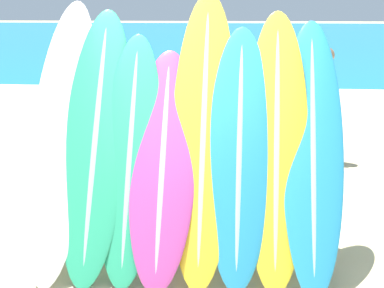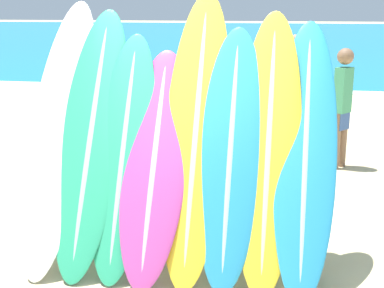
{
  "view_description": "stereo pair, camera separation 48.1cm",
  "coord_description": "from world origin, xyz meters",
  "px_view_note": "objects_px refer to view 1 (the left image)",
  "views": [
    {
      "loc": [
        0.39,
        -3.79,
        2.27
      ],
      "look_at": [
        -0.1,
        1.35,
        0.93
      ],
      "focal_mm": 50.0,
      "sensor_mm": 36.0,
      "label": 1
    },
    {
      "loc": [
        0.87,
        -3.72,
        2.27
      ],
      "look_at": [
        -0.1,
        1.35,
        0.93
      ],
      "focal_mm": 50.0,
      "sensor_mm": 36.0,
      "label": 2
    }
  ],
  "objects_px": {
    "surfboard_slot_0": "(62,134)",
    "surfboard_slot_6": "(276,146)",
    "person_near_water": "(264,67)",
    "surfboard_slot_3": "(163,165)",
    "surfboard_slot_4": "(203,134)",
    "surfboard_slot_5": "(239,154)",
    "surfboard_slot_7": "(313,152)",
    "surfboard_slot_1": "(96,140)",
    "person_far_right": "(110,118)",
    "person_mid_beach": "(278,90)",
    "surfboard_rack": "(183,215)",
    "surfboard_slot_2": "(130,155)",
    "person_far_left": "(323,102)"
  },
  "relations": [
    {
      "from": "surfboard_slot_0",
      "to": "surfboard_slot_6",
      "type": "xyz_separation_m",
      "value": [
        1.89,
        -0.05,
        -0.05
      ]
    },
    {
      "from": "surfboard_slot_5",
      "to": "surfboard_slot_0",
      "type": "bearing_deg",
      "value": 176.56
    },
    {
      "from": "surfboard_slot_1",
      "to": "surfboard_slot_4",
      "type": "relative_size",
      "value": 0.94
    },
    {
      "from": "person_near_water",
      "to": "surfboard_slot_4",
      "type": "bearing_deg",
      "value": 55.19
    },
    {
      "from": "surfboard_slot_0",
      "to": "person_near_water",
      "type": "relative_size",
      "value": 1.41
    },
    {
      "from": "person_mid_beach",
      "to": "person_far_right",
      "type": "bearing_deg",
      "value": -144.71
    },
    {
      "from": "surfboard_slot_0",
      "to": "person_far_left",
      "type": "height_order",
      "value": "surfboard_slot_0"
    },
    {
      "from": "surfboard_slot_4",
      "to": "surfboard_slot_6",
      "type": "bearing_deg",
      "value": -4.24
    },
    {
      "from": "surfboard_slot_3",
      "to": "person_near_water",
      "type": "relative_size",
      "value": 1.15
    },
    {
      "from": "surfboard_slot_2",
      "to": "person_near_water",
      "type": "height_order",
      "value": "surfboard_slot_2"
    },
    {
      "from": "surfboard_slot_6",
      "to": "person_near_water",
      "type": "distance_m",
      "value": 7.96
    },
    {
      "from": "surfboard_slot_0",
      "to": "surfboard_slot_4",
      "type": "relative_size",
      "value": 0.97
    },
    {
      "from": "surfboard_slot_3",
      "to": "surfboard_slot_5",
      "type": "height_order",
      "value": "surfboard_slot_5"
    },
    {
      "from": "surfboard_rack",
      "to": "surfboard_slot_3",
      "type": "bearing_deg",
      "value": -177.61
    },
    {
      "from": "surfboard_slot_4",
      "to": "surfboard_slot_5",
      "type": "bearing_deg",
      "value": -15.72
    },
    {
      "from": "surfboard_slot_5",
      "to": "surfboard_slot_7",
      "type": "xyz_separation_m",
      "value": [
        0.62,
        0.03,
        0.03
      ]
    },
    {
      "from": "surfboard_slot_0",
      "to": "surfboard_slot_2",
      "type": "xyz_separation_m",
      "value": [
        0.63,
        -0.1,
        -0.15
      ]
    },
    {
      "from": "surfboard_slot_1",
      "to": "person_far_left",
      "type": "bearing_deg",
      "value": 53.69
    },
    {
      "from": "surfboard_slot_0",
      "to": "surfboard_slot_3",
      "type": "xyz_separation_m",
      "value": [
        0.93,
        -0.14,
        -0.22
      ]
    },
    {
      "from": "surfboard_slot_1",
      "to": "surfboard_slot_6",
      "type": "height_order",
      "value": "surfboard_slot_1"
    },
    {
      "from": "surfboard_rack",
      "to": "surfboard_slot_4",
      "type": "xyz_separation_m",
      "value": [
        0.16,
        0.13,
        0.71
      ]
    },
    {
      "from": "surfboard_slot_5",
      "to": "surfboard_slot_3",
      "type": "bearing_deg",
      "value": -175.93
    },
    {
      "from": "surfboard_rack",
      "to": "person_far_right",
      "type": "relative_size",
      "value": 1.62
    },
    {
      "from": "surfboard_slot_1",
      "to": "person_far_right",
      "type": "bearing_deg",
      "value": 101.26
    },
    {
      "from": "surfboard_slot_2",
      "to": "person_far_right",
      "type": "bearing_deg",
      "value": 108.26
    },
    {
      "from": "surfboard_slot_4",
      "to": "surfboard_slot_5",
      "type": "xyz_separation_m",
      "value": [
        0.31,
        -0.09,
        -0.15
      ]
    },
    {
      "from": "person_mid_beach",
      "to": "person_near_water",
      "type": "bearing_deg",
      "value": 88.88
    },
    {
      "from": "surfboard_slot_2",
      "to": "surfboard_slot_6",
      "type": "distance_m",
      "value": 1.26
    },
    {
      "from": "surfboard_slot_0",
      "to": "surfboard_slot_6",
      "type": "distance_m",
      "value": 1.89
    },
    {
      "from": "surfboard_slot_0",
      "to": "surfboard_slot_5",
      "type": "height_order",
      "value": "surfboard_slot_0"
    },
    {
      "from": "surfboard_slot_3",
      "to": "surfboard_slot_5",
      "type": "relative_size",
      "value": 0.9
    },
    {
      "from": "surfboard_slot_4",
      "to": "person_far_right",
      "type": "distance_m",
      "value": 2.64
    },
    {
      "from": "surfboard_slot_5",
      "to": "person_near_water",
      "type": "distance_m",
      "value": 8.01
    },
    {
      "from": "surfboard_rack",
      "to": "surfboard_slot_7",
      "type": "distance_m",
      "value": 1.24
    },
    {
      "from": "person_near_water",
      "to": "person_far_left",
      "type": "relative_size",
      "value": 0.97
    },
    {
      "from": "surfboard_slot_4",
      "to": "person_mid_beach",
      "type": "distance_m",
      "value": 4.06
    },
    {
      "from": "surfboard_slot_3",
      "to": "person_far_right",
      "type": "distance_m",
      "value": 2.57
    },
    {
      "from": "surfboard_slot_3",
      "to": "surfboard_slot_7",
      "type": "distance_m",
      "value": 1.27
    },
    {
      "from": "surfboard_slot_7",
      "to": "person_far_left",
      "type": "bearing_deg",
      "value": 80.39
    },
    {
      "from": "surfboard_slot_7",
      "to": "surfboard_slot_3",
      "type": "bearing_deg",
      "value": -176.48
    },
    {
      "from": "surfboard_slot_6",
      "to": "surfboard_slot_7",
      "type": "relative_size",
      "value": 1.04
    },
    {
      "from": "surfboard_slot_2",
      "to": "surfboard_slot_4",
      "type": "xyz_separation_m",
      "value": [
        0.63,
        0.09,
        0.18
      ]
    },
    {
      "from": "surfboard_slot_7",
      "to": "person_mid_beach",
      "type": "xyz_separation_m",
      "value": [
        -0.05,
        4.02,
        -0.09
      ]
    },
    {
      "from": "surfboard_slot_3",
      "to": "surfboard_slot_4",
      "type": "bearing_deg",
      "value": 21.72
    },
    {
      "from": "surfboard_slot_2",
      "to": "surfboard_slot_6",
      "type": "xyz_separation_m",
      "value": [
        1.25,
        0.04,
        0.1
      ]
    },
    {
      "from": "surfboard_slot_5",
      "to": "surfboard_slot_4",
      "type": "bearing_deg",
      "value": 164.28
    },
    {
      "from": "person_near_water",
      "to": "person_mid_beach",
      "type": "distance_m",
      "value": 3.95
    },
    {
      "from": "surfboard_rack",
      "to": "person_far_right",
      "type": "height_order",
      "value": "person_far_right"
    },
    {
      "from": "surfboard_slot_1",
      "to": "surfboard_slot_2",
      "type": "distance_m",
      "value": 0.34
    },
    {
      "from": "surfboard_slot_2",
      "to": "person_mid_beach",
      "type": "xyz_separation_m",
      "value": [
        1.51,
        4.05,
        -0.03
      ]
    }
  ]
}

